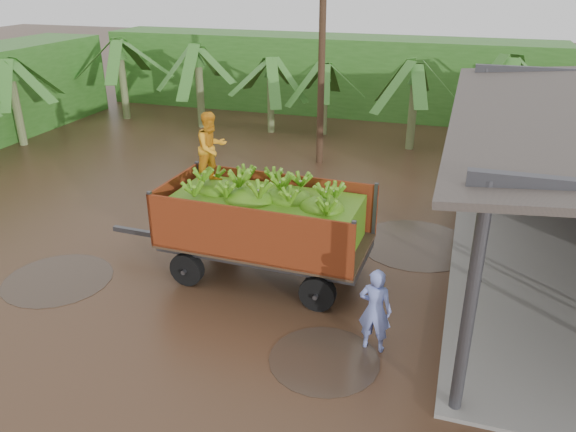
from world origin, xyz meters
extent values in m
plane|color=black|center=(0.00, 0.00, 0.00)|extent=(100.00, 100.00, 0.00)
cube|color=#2D661E|center=(-2.00, 16.00, 1.80)|extent=(22.00, 3.00, 3.60)
cube|color=#47474C|center=(-2.31, -0.40, 0.56)|extent=(1.84, 0.19, 0.12)
imported|color=orange|center=(-0.36, -0.43, 2.95)|extent=(0.91, 0.98, 1.61)
imported|color=#7C8CE2|center=(3.75, -2.49, 0.84)|extent=(0.64, 0.45, 1.69)
cylinder|color=#47301E|center=(-0.03, 7.90, 4.30)|extent=(0.24, 0.24, 8.60)
camera|label=1|loc=(4.87, -11.27, 6.60)|focal=35.00mm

